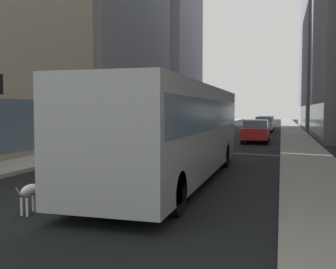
# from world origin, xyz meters

# --- Properties ---
(ground_plane) EXTENTS (120.00, 120.00, 0.00)m
(ground_plane) POSITION_xyz_m (0.00, 35.00, 0.00)
(ground_plane) COLOR black
(sidewalk_left) EXTENTS (2.40, 110.00, 0.15)m
(sidewalk_left) POSITION_xyz_m (-5.70, 35.00, 0.07)
(sidewalk_left) COLOR #ADA89E
(sidewalk_left) RESTS_ON ground
(sidewalk_right) EXTENTS (2.40, 110.00, 0.15)m
(sidewalk_right) POSITION_xyz_m (5.70, 35.00, 0.07)
(sidewalk_right) COLOR gray
(sidewalk_right) RESTS_ON ground
(building_left_far) EXTENTS (9.87, 14.07, 22.80)m
(building_left_far) POSITION_xyz_m (-11.90, 43.79, 11.39)
(building_left_far) COLOR slate
(building_left_far) RESTS_ON ground
(transit_bus) EXTENTS (2.78, 11.53, 3.05)m
(transit_bus) POSITION_xyz_m (1.20, 4.13, 1.78)
(transit_bus) COLOR #999EA3
(transit_bus) RESTS_ON ground
(car_white_van) EXTENTS (1.91, 4.19, 1.62)m
(car_white_van) POSITION_xyz_m (2.80, 39.15, 0.82)
(car_white_van) COLOR silver
(car_white_van) RESTS_ON ground
(car_red_coupe) EXTENTS (1.75, 4.72, 1.62)m
(car_red_coupe) POSITION_xyz_m (2.80, 20.52, 0.82)
(car_red_coupe) COLOR red
(car_red_coupe) RESTS_ON ground
(car_silver_sedan) EXTENTS (1.77, 4.05, 1.62)m
(car_silver_sedan) POSITION_xyz_m (2.80, 34.12, 0.82)
(car_silver_sedan) COLOR #B7BABF
(car_silver_sedan) RESTS_ON ground
(car_grey_wagon) EXTENTS (1.72, 4.08, 1.62)m
(car_grey_wagon) POSITION_xyz_m (-2.80, 23.31, 0.82)
(car_grey_wagon) COLOR slate
(car_grey_wagon) RESTS_ON ground
(car_yellow_taxi) EXTENTS (1.78, 4.53, 1.62)m
(car_yellow_taxi) POSITION_xyz_m (-2.80, 15.90, 0.82)
(car_yellow_taxi) COLOR yellow
(car_yellow_taxi) RESTS_ON ground
(dalmatian_dog) EXTENTS (0.22, 0.96, 0.72)m
(dalmatian_dog) POSITION_xyz_m (-0.82, -0.68, 0.51)
(dalmatian_dog) COLOR white
(dalmatian_dog) RESTS_ON ground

